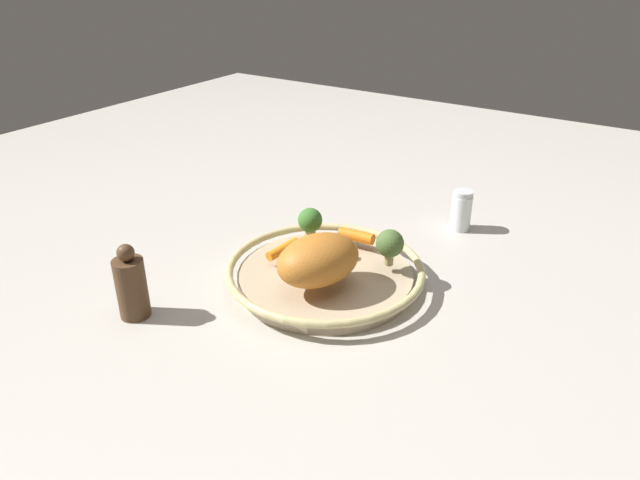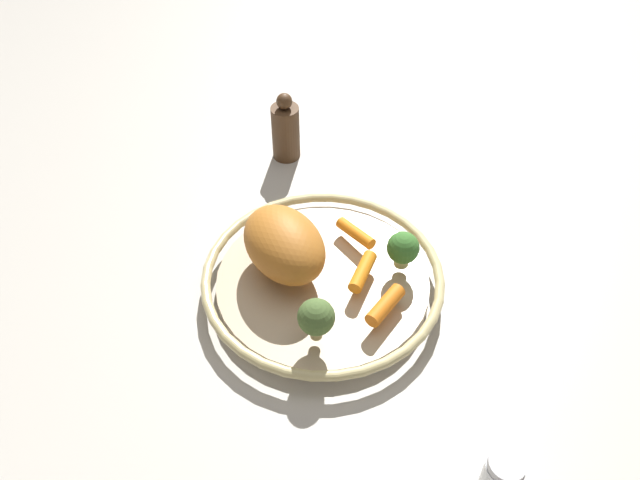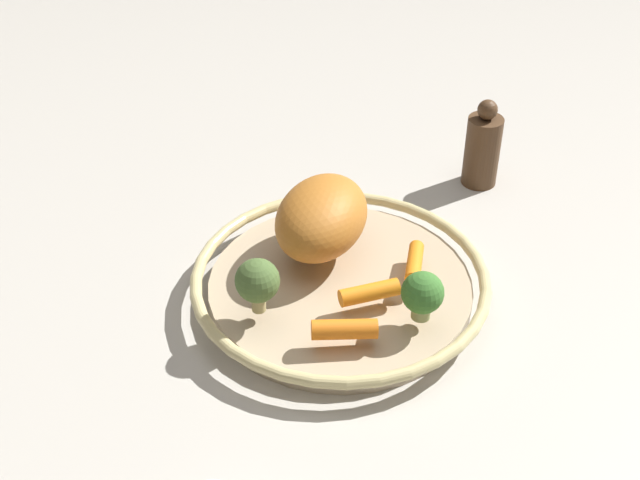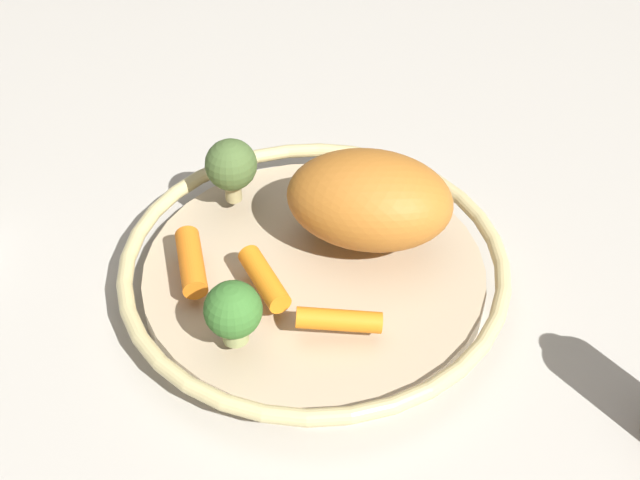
{
  "view_description": "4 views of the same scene",
  "coord_description": "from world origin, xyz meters",
  "px_view_note": "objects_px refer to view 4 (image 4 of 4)",
  "views": [
    {
      "loc": [
        -0.71,
        -0.45,
        0.51
      ],
      "look_at": [
        0.01,
        0.02,
        0.07
      ],
      "focal_mm": 32.81,
      "sensor_mm": 36.0,
      "label": 1
    },
    {
      "loc": [
        0.36,
        -0.46,
        0.7
      ],
      "look_at": [
        -0.02,
        0.02,
        0.07
      ],
      "focal_mm": 36.71,
      "sensor_mm": 36.0,
      "label": 2
    },
    {
      "loc": [
        0.72,
        -0.04,
        0.62
      ],
      "look_at": [
        -0.03,
        -0.02,
        0.06
      ],
      "focal_mm": 47.55,
      "sensor_mm": 36.0,
      "label": 3
    },
    {
      "loc": [
        0.08,
        0.5,
        0.52
      ],
      "look_at": [
        -0.0,
        0.02,
        0.07
      ],
      "focal_mm": 47.08,
      "sensor_mm": 36.0,
      "label": 4
    }
  ],
  "objects_px": {
    "roast_chicken_piece": "(369,200)",
    "broccoli_floret_mid": "(233,311)",
    "baby_carrot_left": "(191,259)",
    "broccoli_floret_edge": "(231,166)",
    "serving_bowl": "(314,271)",
    "baby_carrot_center": "(264,278)",
    "baby_carrot_right": "(339,320)"
  },
  "relations": [
    {
      "from": "roast_chicken_piece",
      "to": "broccoli_floret_mid",
      "type": "xyz_separation_m",
      "value": [
        0.12,
        0.1,
        -0.01
      ]
    },
    {
      "from": "roast_chicken_piece",
      "to": "baby_carrot_left",
      "type": "height_order",
      "value": "roast_chicken_piece"
    },
    {
      "from": "broccoli_floret_edge",
      "to": "broccoli_floret_mid",
      "type": "bearing_deg",
      "value": 85.13
    },
    {
      "from": "serving_bowl",
      "to": "baby_carrot_center",
      "type": "bearing_deg",
      "value": 32.08
    },
    {
      "from": "serving_bowl",
      "to": "baby_carrot_right",
      "type": "relative_size",
      "value": 5.01
    },
    {
      "from": "serving_bowl",
      "to": "baby_carrot_center",
      "type": "xyz_separation_m",
      "value": [
        0.05,
        0.03,
        0.03
      ]
    },
    {
      "from": "broccoli_floret_mid",
      "to": "baby_carrot_right",
      "type": "bearing_deg",
      "value": 178.52
    },
    {
      "from": "serving_bowl",
      "to": "broccoli_floret_mid",
      "type": "bearing_deg",
      "value": 47.23
    },
    {
      "from": "baby_carrot_center",
      "to": "broccoli_floret_mid",
      "type": "height_order",
      "value": "broccoli_floret_mid"
    },
    {
      "from": "roast_chicken_piece",
      "to": "broccoli_floret_edge",
      "type": "distance_m",
      "value": 0.13
    },
    {
      "from": "roast_chicken_piece",
      "to": "baby_carrot_center",
      "type": "height_order",
      "value": "roast_chicken_piece"
    },
    {
      "from": "baby_carrot_right",
      "to": "baby_carrot_left",
      "type": "bearing_deg",
      "value": -37.98
    },
    {
      "from": "baby_carrot_center",
      "to": "baby_carrot_left",
      "type": "distance_m",
      "value": 0.06
    },
    {
      "from": "baby_carrot_center",
      "to": "broccoli_floret_mid",
      "type": "relative_size",
      "value": 1.18
    },
    {
      "from": "broccoli_floret_mid",
      "to": "baby_carrot_left",
      "type": "bearing_deg",
      "value": -70.85
    },
    {
      "from": "roast_chicken_piece",
      "to": "baby_carrot_left",
      "type": "xyz_separation_m",
      "value": [
        0.15,
        0.02,
        -0.03
      ]
    },
    {
      "from": "broccoli_floret_edge",
      "to": "roast_chicken_piece",
      "type": "bearing_deg",
      "value": 148.51
    },
    {
      "from": "baby_carrot_left",
      "to": "broccoli_floret_edge",
      "type": "bearing_deg",
      "value": -116.93
    },
    {
      "from": "baby_carrot_center",
      "to": "broccoli_floret_edge",
      "type": "bearing_deg",
      "value": -83.09
    },
    {
      "from": "baby_carrot_right",
      "to": "broccoli_floret_mid",
      "type": "xyz_separation_m",
      "value": [
        0.08,
        -0.0,
        0.02
      ]
    },
    {
      "from": "baby_carrot_center",
      "to": "roast_chicken_piece",
      "type": "bearing_deg",
      "value": -153.3
    },
    {
      "from": "roast_chicken_piece",
      "to": "broccoli_floret_mid",
      "type": "height_order",
      "value": "roast_chicken_piece"
    },
    {
      "from": "baby_carrot_center",
      "to": "broccoli_floret_mid",
      "type": "xyz_separation_m",
      "value": [
        0.03,
        0.05,
        0.02
      ]
    },
    {
      "from": "roast_chicken_piece",
      "to": "broccoli_floret_edge",
      "type": "bearing_deg",
      "value": -31.49
    },
    {
      "from": "roast_chicken_piece",
      "to": "broccoli_floret_mid",
      "type": "distance_m",
      "value": 0.16
    },
    {
      "from": "serving_bowl",
      "to": "roast_chicken_piece",
      "type": "xyz_separation_m",
      "value": [
        -0.05,
        -0.02,
        0.06
      ]
    },
    {
      "from": "serving_bowl",
      "to": "baby_carrot_left",
      "type": "xyz_separation_m",
      "value": [
        0.1,
        -0.0,
        0.03
      ]
    },
    {
      "from": "baby_carrot_left",
      "to": "broccoli_floret_mid",
      "type": "bearing_deg",
      "value": 109.15
    },
    {
      "from": "roast_chicken_piece",
      "to": "baby_carrot_right",
      "type": "distance_m",
      "value": 0.11
    },
    {
      "from": "roast_chicken_piece",
      "to": "broccoli_floret_edge",
      "type": "xyz_separation_m",
      "value": [
        0.11,
        -0.07,
        -0.0
      ]
    },
    {
      "from": "baby_carrot_right",
      "to": "baby_carrot_left",
      "type": "distance_m",
      "value": 0.14
    },
    {
      "from": "baby_carrot_right",
      "to": "baby_carrot_center",
      "type": "bearing_deg",
      "value": -46.01
    }
  ]
}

